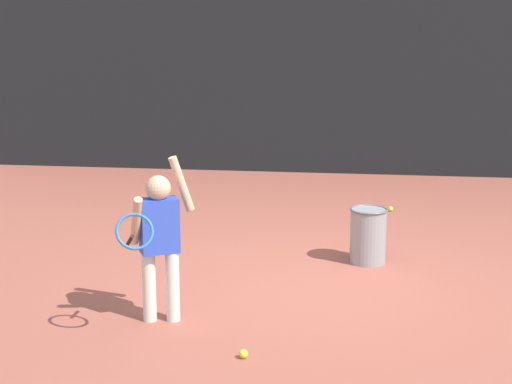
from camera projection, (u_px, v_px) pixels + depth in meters
ground_plane at (322, 287)px, 6.94m from camera, size 20.00×20.00×0.00m
back_fence_windscreen at (341, 48)px, 11.77m from camera, size 12.13×0.08×3.97m
fence_post_1 at (218, 43)px, 12.07m from camera, size 0.09×0.09×4.12m
fence_post_2 at (471, 44)px, 11.56m from camera, size 0.09×0.09×4.12m
tennis_player at (159, 235)px, 5.98m from camera, size 0.51×0.80×1.35m
ball_hopper at (368, 235)px, 7.59m from camera, size 0.38×0.38×0.56m
tennis_ball_1 at (391, 209)px, 9.71m from camera, size 0.07×0.07×0.07m
tennis_ball_3 at (243, 354)px, 5.45m from camera, size 0.07×0.07×0.07m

